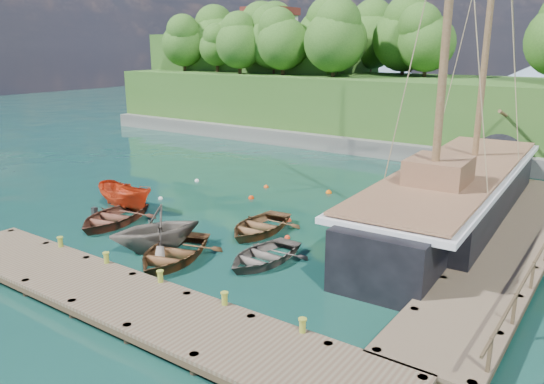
{
  "coord_description": "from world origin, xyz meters",
  "views": [
    {
      "loc": [
        15.31,
        -17.11,
        8.82
      ],
      "look_at": [
        1.23,
        2.98,
        2.0
      ],
      "focal_mm": 35.0,
      "sensor_mm": 36.0,
      "label": 1
    }
  ],
  "objects_px": {
    "rowboat_2": "(173,260)",
    "cabin_boat_white": "(411,279)",
    "rowboat_4": "(259,232)",
    "rowboat_0": "(113,224)",
    "motorboat_orange": "(126,209)",
    "schooner": "(454,198)",
    "rowboat_1": "(157,248)",
    "rowboat_3": "(263,262)"
  },
  "relations": [
    {
      "from": "rowboat_2",
      "to": "cabin_boat_white",
      "type": "xyz_separation_m",
      "value": [
        9.01,
        3.97,
        0.0
      ]
    },
    {
      "from": "rowboat_2",
      "to": "rowboat_4",
      "type": "relative_size",
      "value": 1.06
    },
    {
      "from": "rowboat_4",
      "to": "cabin_boat_white",
      "type": "relative_size",
      "value": 0.87
    },
    {
      "from": "rowboat_2",
      "to": "rowboat_0",
      "type": "bearing_deg",
      "value": 148.12
    },
    {
      "from": "motorboat_orange",
      "to": "schooner",
      "type": "height_order",
      "value": "schooner"
    },
    {
      "from": "rowboat_1",
      "to": "cabin_boat_white",
      "type": "distance_m",
      "value": 11.11
    },
    {
      "from": "rowboat_1",
      "to": "cabin_boat_white",
      "type": "bearing_deg",
      "value": 43.19
    },
    {
      "from": "cabin_boat_white",
      "to": "rowboat_4",
      "type": "bearing_deg",
      "value": 166.48
    },
    {
      "from": "rowboat_0",
      "to": "motorboat_orange",
      "type": "bearing_deg",
      "value": 110.08
    },
    {
      "from": "rowboat_1",
      "to": "schooner",
      "type": "bearing_deg",
      "value": 75.84
    },
    {
      "from": "rowboat_2",
      "to": "rowboat_3",
      "type": "distance_m",
      "value": 3.83
    },
    {
      "from": "rowboat_1",
      "to": "rowboat_0",
      "type": "bearing_deg",
      "value": -168.7
    },
    {
      "from": "rowboat_1",
      "to": "rowboat_4",
      "type": "distance_m",
      "value": 5.02
    },
    {
      "from": "rowboat_0",
      "to": "cabin_boat_white",
      "type": "xyz_separation_m",
      "value": [
        14.98,
        2.33,
        0.0
      ]
    },
    {
      "from": "rowboat_3",
      "to": "rowboat_4",
      "type": "bearing_deg",
      "value": 131.66
    },
    {
      "from": "rowboat_0",
      "to": "rowboat_4",
      "type": "distance_m",
      "value": 7.63
    },
    {
      "from": "rowboat_0",
      "to": "motorboat_orange",
      "type": "distance_m",
      "value": 2.47
    },
    {
      "from": "rowboat_3",
      "to": "schooner",
      "type": "height_order",
      "value": "schooner"
    },
    {
      "from": "rowboat_0",
      "to": "cabin_boat_white",
      "type": "bearing_deg",
      "value": -4.79
    },
    {
      "from": "rowboat_1",
      "to": "schooner",
      "type": "distance_m",
      "value": 15.19
    },
    {
      "from": "rowboat_1",
      "to": "rowboat_4",
      "type": "xyz_separation_m",
      "value": [
        2.47,
        4.37,
        0.0
      ]
    },
    {
      "from": "rowboat_2",
      "to": "rowboat_3",
      "type": "relative_size",
      "value": 1.15
    },
    {
      "from": "rowboat_2",
      "to": "motorboat_orange",
      "type": "distance_m",
      "value": 8.23
    },
    {
      "from": "rowboat_2",
      "to": "schooner",
      "type": "relative_size",
      "value": 0.16
    },
    {
      "from": "rowboat_3",
      "to": "cabin_boat_white",
      "type": "height_order",
      "value": "cabin_boat_white"
    },
    {
      "from": "rowboat_3",
      "to": "rowboat_1",
      "type": "bearing_deg",
      "value": -160.02
    },
    {
      "from": "rowboat_3",
      "to": "motorboat_orange",
      "type": "bearing_deg",
      "value": 173.81
    },
    {
      "from": "rowboat_0",
      "to": "rowboat_1",
      "type": "bearing_deg",
      "value": -27.56
    },
    {
      "from": "rowboat_2",
      "to": "rowboat_3",
      "type": "bearing_deg",
      "value": 15.68
    },
    {
      "from": "rowboat_4",
      "to": "motorboat_orange",
      "type": "distance_m",
      "value": 8.35
    },
    {
      "from": "rowboat_1",
      "to": "motorboat_orange",
      "type": "relative_size",
      "value": 0.96
    },
    {
      "from": "rowboat_3",
      "to": "rowboat_4",
      "type": "distance_m",
      "value": 3.7
    },
    {
      "from": "rowboat_4",
      "to": "schooner",
      "type": "height_order",
      "value": "schooner"
    },
    {
      "from": "rowboat_0",
      "to": "rowboat_2",
      "type": "relative_size",
      "value": 0.99
    },
    {
      "from": "rowboat_1",
      "to": "rowboat_2",
      "type": "xyz_separation_m",
      "value": [
        1.56,
        -0.55,
        0.0
      ]
    },
    {
      "from": "rowboat_4",
      "to": "rowboat_3",
      "type": "bearing_deg",
      "value": -56.16
    },
    {
      "from": "rowboat_0",
      "to": "schooner",
      "type": "bearing_deg",
      "value": 23.47
    },
    {
      "from": "rowboat_2",
      "to": "rowboat_4",
      "type": "height_order",
      "value": "rowboat_2"
    },
    {
      "from": "motorboat_orange",
      "to": "rowboat_1",
      "type": "bearing_deg",
      "value": -112.99
    },
    {
      "from": "motorboat_orange",
      "to": "schooner",
      "type": "xyz_separation_m",
      "value": [
        15.4,
        8.56,
        1.16
      ]
    },
    {
      "from": "cabin_boat_white",
      "to": "schooner",
      "type": "relative_size",
      "value": 0.18
    },
    {
      "from": "rowboat_2",
      "to": "rowboat_4",
      "type": "bearing_deg",
      "value": 62.97
    }
  ]
}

